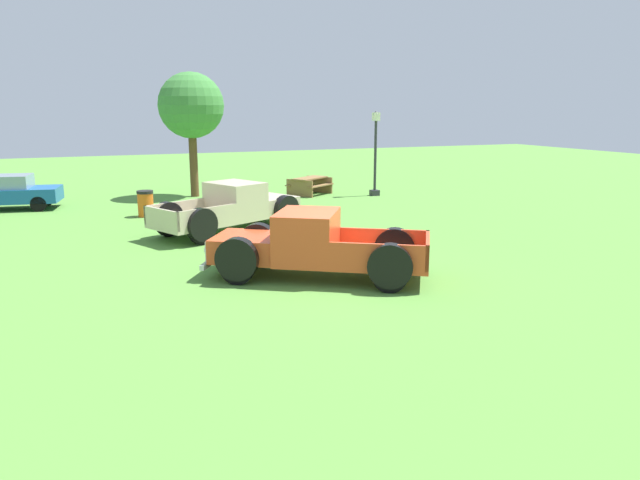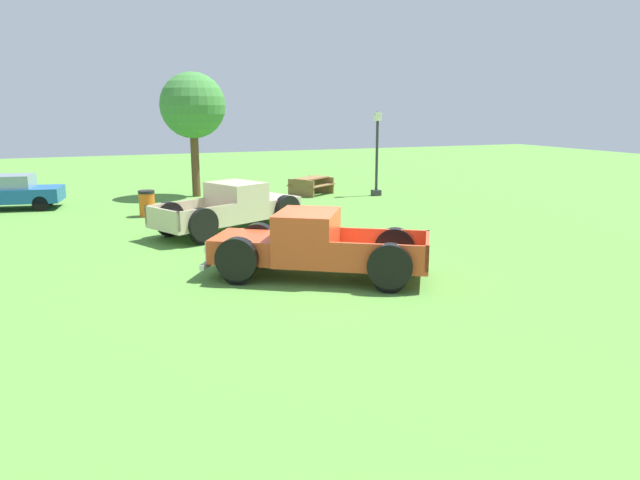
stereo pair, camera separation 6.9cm
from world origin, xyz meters
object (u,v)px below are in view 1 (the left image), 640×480
pickup_truck_behind_left (237,207)px  trash_can (146,203)px  pickup_truck_foreground (304,246)px  sedan_distant_a (3,192)px  picnic_table (310,184)px  oak_tree_east (191,106)px  lamp_post_near (375,152)px

pickup_truck_behind_left → trash_can: 4.46m
pickup_truck_foreground → sedan_distant_a: (-7.38, 13.32, -0.04)m
picnic_table → sedan_distant_a: bearing=176.7°
pickup_truck_foreground → oak_tree_east: size_ratio=0.97×
lamp_post_near → picnic_table: 3.32m
sedan_distant_a → pickup_truck_behind_left: bearing=-45.1°
pickup_truck_behind_left → trash_can: (-2.45, 3.71, -0.27)m
pickup_truck_behind_left → sedan_distant_a: size_ratio=1.27×
lamp_post_near → oak_tree_east: size_ratio=0.69×
pickup_truck_foreground → lamp_post_near: size_ratio=1.40×
picnic_table → oak_tree_east: 6.23m
picnic_table → pickup_truck_behind_left: bearing=-127.9°
pickup_truck_behind_left → picnic_table: pickup_truck_behind_left is taller
trash_can → pickup_truck_foreground: bearing=-75.7°
oak_tree_east → sedan_distant_a: bearing=-174.7°
oak_tree_east → pickup_truck_behind_left: bearing=-91.4°
lamp_post_near → picnic_table: bearing=150.8°
pickup_truck_foreground → pickup_truck_behind_left: pickup_truck_behind_left is taller
pickup_truck_behind_left → oak_tree_east: 8.71m
pickup_truck_foreground → lamp_post_near: bearing=55.2°
pickup_truck_behind_left → sedan_distant_a: 10.43m
pickup_truck_foreground → trash_can: size_ratio=5.53×
lamp_post_near → pickup_truck_foreground: bearing=-124.8°
sedan_distant_a → oak_tree_east: oak_tree_east is taller
picnic_table → trash_can: (-7.63, -2.94, -0.01)m
pickup_truck_behind_left → lamp_post_near: lamp_post_near is taller
sedan_distant_a → lamp_post_near: (15.13, -2.18, 1.27)m
pickup_truck_foreground → trash_can: (-2.47, 9.65, -0.26)m
pickup_truck_foreground → pickup_truck_behind_left: (-0.02, 5.93, 0.00)m
sedan_distant_a → oak_tree_east: 8.26m
picnic_table → pickup_truck_foreground: bearing=-112.3°
oak_tree_east → lamp_post_near: bearing=-20.9°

